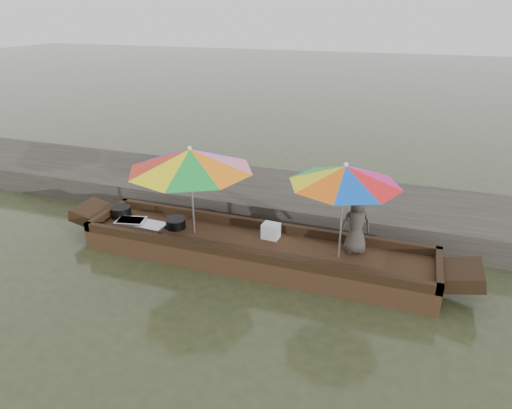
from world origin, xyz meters
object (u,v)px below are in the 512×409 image
(tray_crayfish, at_px, (131,222))
(tray_scallop, at_px, (151,226))
(supply_bag, at_px, (271,231))
(cooking_pot, at_px, (121,212))
(umbrella_bow, at_px, (192,191))
(charcoal_grill, at_px, (176,223))
(umbrella_stern, at_px, (342,212))
(vendor, at_px, (356,224))
(boat_hull, at_px, (254,252))

(tray_crayfish, distance_m, tray_scallop, 0.41)
(supply_bag, bearing_deg, cooking_pot, -177.53)
(tray_scallop, xyz_separation_m, umbrella_bow, (0.81, 0.07, 0.74))
(charcoal_grill, distance_m, umbrella_bow, 0.80)
(supply_bag, height_order, umbrella_stern, umbrella_stern)
(cooking_pot, relative_size, supply_bag, 1.30)
(charcoal_grill, xyz_separation_m, umbrella_stern, (2.90, -0.06, 0.69))
(tray_crayfish, height_order, supply_bag, supply_bag)
(cooking_pot, bearing_deg, supply_bag, 2.47)
(cooking_pot, relative_size, tray_scallop, 0.72)
(tray_crayfish, xyz_separation_m, vendor, (3.93, 0.35, 0.44))
(tray_crayfish, bearing_deg, tray_scallop, 2.41)
(charcoal_grill, relative_size, umbrella_bow, 0.17)
(tray_crayfish, bearing_deg, supply_bag, 7.90)
(tray_scallop, bearing_deg, vendor, 5.46)
(tray_scallop, bearing_deg, supply_bag, 8.95)
(boat_hull, relative_size, cooking_pot, 16.05)
(boat_hull, relative_size, charcoal_grill, 16.91)
(vendor, bearing_deg, tray_crayfish, -14.81)
(tray_scallop, bearing_deg, boat_hull, 2.24)
(charcoal_grill, bearing_deg, tray_scallop, -161.39)
(supply_bag, bearing_deg, vendor, 0.09)
(vendor, bearing_deg, charcoal_grill, -16.32)
(cooking_pot, height_order, umbrella_bow, umbrella_bow)
(tray_scallop, height_order, supply_bag, supply_bag)
(tray_scallop, bearing_deg, tray_crayfish, -177.59)
(cooking_pot, xyz_separation_m, umbrella_stern, (4.08, -0.13, 0.68))
(boat_hull, bearing_deg, cooking_pot, 177.12)
(umbrella_bow, distance_m, umbrella_stern, 2.50)
(boat_hull, xyz_separation_m, umbrella_stern, (1.41, 0.00, 0.95))
(umbrella_stern, bearing_deg, vendor, 52.78)
(tray_scallop, bearing_deg, umbrella_stern, 1.29)
(boat_hull, height_order, charcoal_grill, charcoal_grill)
(charcoal_grill, distance_m, supply_bag, 1.72)
(umbrella_stern, bearing_deg, tray_crayfish, -178.59)
(umbrella_stern, bearing_deg, cooking_pot, 178.11)
(cooking_pot, height_order, umbrella_stern, umbrella_stern)
(vendor, height_order, umbrella_bow, umbrella_bow)
(tray_crayfish, distance_m, vendor, 3.97)
(boat_hull, relative_size, umbrella_stern, 3.51)
(tray_crayfish, bearing_deg, charcoal_grill, 10.77)
(boat_hull, relative_size, supply_bag, 20.92)
(charcoal_grill, bearing_deg, tray_crayfish, -169.23)
(tray_scallop, xyz_separation_m, umbrella_stern, (3.32, 0.07, 0.74))
(cooking_pot, xyz_separation_m, tray_scallop, (0.77, -0.21, -0.07))
(cooking_pot, xyz_separation_m, umbrella_bow, (1.58, -0.13, 0.68))
(boat_hull, distance_m, charcoal_grill, 1.52)
(tray_scallop, xyz_separation_m, vendor, (3.52, 0.34, 0.45))
(tray_crayfish, relative_size, supply_bag, 1.82)
(vendor, bearing_deg, supply_bag, -19.86)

